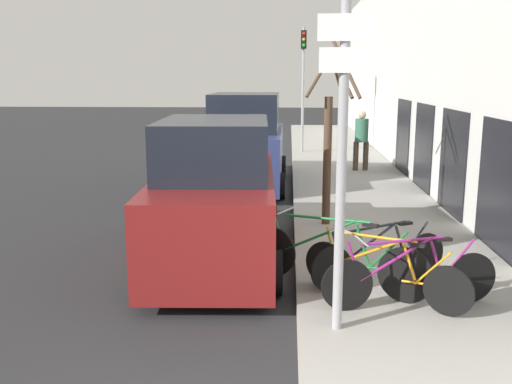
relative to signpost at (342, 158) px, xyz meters
The scene contains 13 objects.
ground_plane 8.65m from the signpost, 99.87° to the left, with size 80.00×80.00×0.00m, color #28282B.
sidewalk_curb 11.31m from the signpost, 84.01° to the left, with size 3.20×32.00×0.15m.
building_facade 11.44m from the signpost, 75.19° to the left, with size 0.23×32.00×6.50m.
signpost is the anchor object (origin of this frame).
bicycle_0 1.94m from the signpost, 35.92° to the left, with size 2.20×0.61×0.88m.
bicycle_1 1.91m from the signpost, 53.72° to the left, with size 1.90×1.28×0.84m.
bicycle_2 1.96m from the signpost, 86.99° to the left, with size 2.31×1.26×0.98m.
bicycle_3 2.27m from the signpost, 64.68° to the left, with size 1.93×1.04×0.84m.
parked_car_0 3.38m from the signpost, 121.96° to the left, with size 2.17×4.76×2.29m.
parked_car_1 9.17m from the signpost, 100.73° to the left, with size 2.11×4.77×2.49m.
pedestrian_near 11.21m from the signpost, 81.81° to the left, with size 0.46×0.39×1.77m.
street_tree 4.66m from the signpost, 87.62° to the left, with size 0.98×1.85×3.54m.
traffic_light 15.14m from the signpost, 90.28° to the left, with size 0.20×0.30×4.50m.
Camera 1 is at (0.88, -3.08, 2.93)m, focal length 40.00 mm.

